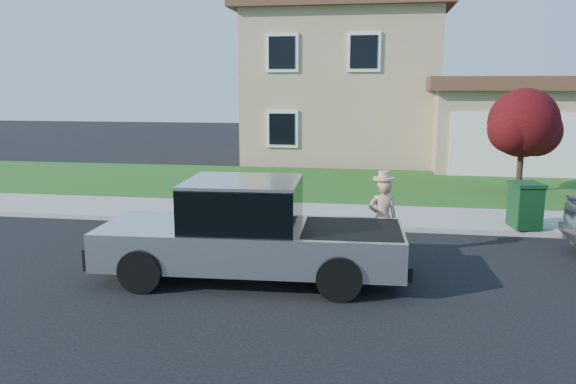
{
  "coord_description": "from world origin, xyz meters",
  "views": [
    {
      "loc": [
        1.59,
        -9.97,
        3.31
      ],
      "look_at": [
        -0.16,
        1.04,
        1.2
      ],
      "focal_mm": 35.0,
      "sensor_mm": 36.0,
      "label": 1
    }
  ],
  "objects_px": {
    "trash_bin": "(525,205)",
    "woman": "(383,217)",
    "pickup_truck": "(250,233)",
    "ornamental_tree": "(524,126)"
  },
  "relations": [
    {
      "from": "woman",
      "to": "ornamental_tree",
      "type": "relative_size",
      "value": 0.54
    },
    {
      "from": "woman",
      "to": "ornamental_tree",
      "type": "height_order",
      "value": "ornamental_tree"
    },
    {
      "from": "ornamental_tree",
      "to": "woman",
      "type": "bearing_deg",
      "value": -120.9
    },
    {
      "from": "pickup_truck",
      "to": "trash_bin",
      "type": "height_order",
      "value": "pickup_truck"
    },
    {
      "from": "woman",
      "to": "pickup_truck",
      "type": "bearing_deg",
      "value": 25.25
    },
    {
      "from": "pickup_truck",
      "to": "trash_bin",
      "type": "distance_m",
      "value": 6.74
    },
    {
      "from": "woman",
      "to": "trash_bin",
      "type": "xyz_separation_m",
      "value": [
        3.2,
        2.3,
        -0.14
      ]
    },
    {
      "from": "pickup_truck",
      "to": "woman",
      "type": "distance_m",
      "value": 2.8
    },
    {
      "from": "pickup_truck",
      "to": "ornamental_tree",
      "type": "bearing_deg",
      "value": 50.79
    },
    {
      "from": "trash_bin",
      "to": "woman",
      "type": "bearing_deg",
      "value": -154.24
    }
  ]
}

